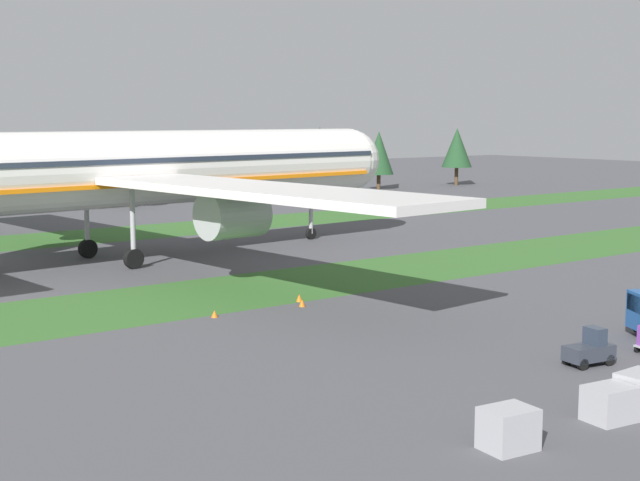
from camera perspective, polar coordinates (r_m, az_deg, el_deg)
The scene contains 10 objects.
grass_strip_near at distance 70.17m, azimuth -1.63°, elevation -2.72°, with size 320.00×12.31×0.01m, color #336028.
grass_strip_far at distance 101.91m, azimuth -13.64°, elevation 0.33°, with size 320.00×12.31×0.01m, color #336028.
airliner at distance 82.45m, azimuth -11.76°, elevation 4.45°, with size 60.46×74.69×23.00m.
baggage_tug at distance 49.14m, azimuth 16.60°, elevation -6.60°, with size 2.77×1.69×1.97m.
uld_container_0 at distance 36.33m, azimuth 11.75°, elevation -11.51°, with size 2.00×1.60×1.65m, color #A3A3A8.
uld_container_2 at distance 40.65m, azimuth 17.76°, elevation -9.74°, with size 2.00×1.60×1.51m, color #A3A3A8.
taxiway_marker_0 at distance 61.64m, azimuth -1.13°, elevation -3.95°, with size 0.44×0.44×0.49m, color orange.
taxiway_marker_1 at distance 63.28m, azimuth -1.32°, elevation -3.63°, with size 0.44×0.44×0.52m, color orange.
taxiway_marker_2 at distance 58.73m, azimuth -6.65°, elevation -4.60°, with size 0.44×0.44×0.45m, color orange.
distant_tree_line at distance 131.07m, azimuth -15.86°, elevation 4.77°, with size 172.83×10.31×11.59m.
Camera 1 is at (-39.94, -18.11, 12.67)m, focal length 50.91 mm.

